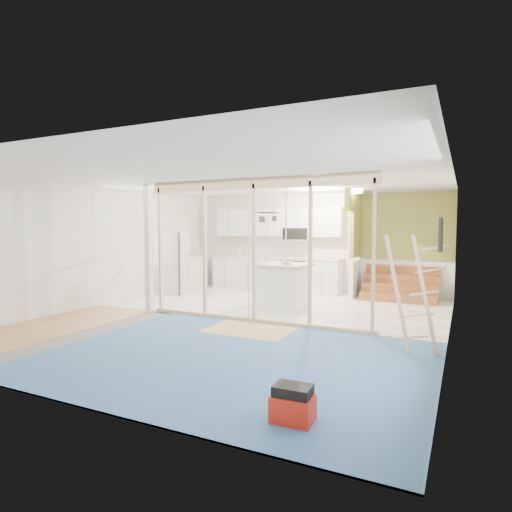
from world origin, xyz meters
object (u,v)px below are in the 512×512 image
at_px(island, 285,287).
at_px(ladder, 414,294).
at_px(fridge, 173,263).
at_px(toolbox, 293,405).

relative_size(island, ladder, 0.62).
xyz_separation_m(fridge, ladder, (6.18, -2.80, 0.02)).
xyz_separation_m(fridge, toolbox, (5.46, -5.50, -0.64)).
height_order(fridge, island, fridge).
distance_m(fridge, ladder, 6.79).
bearing_deg(toolbox, ladder, 72.18).
height_order(toolbox, ladder, ladder).
bearing_deg(ladder, island, 148.18).
distance_m(fridge, island, 3.49).
relative_size(fridge, ladder, 0.99).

